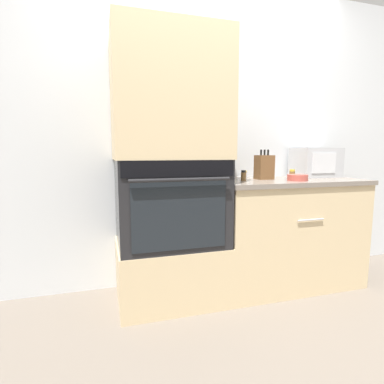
% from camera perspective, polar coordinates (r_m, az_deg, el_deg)
% --- Properties ---
extents(ground_plane, '(12.00, 12.00, 0.00)m').
position_cam_1_polar(ground_plane, '(2.30, 8.03, -21.27)').
color(ground_plane, '#6B6056').
extents(wall_back, '(8.00, 0.05, 2.50)m').
position_cam_1_polar(wall_back, '(2.61, 2.72, 10.69)').
color(wall_back, silver).
rests_on(wall_back, ground_plane).
extents(oven_cabinet_base, '(0.79, 0.60, 0.44)m').
position_cam_1_polar(oven_cabinet_base, '(2.35, -4.08, -14.64)').
color(oven_cabinet_base, beige).
rests_on(oven_cabinet_base, ground_plane).
extents(wall_oven, '(0.76, 0.64, 0.62)m').
position_cam_1_polar(wall_oven, '(2.20, -4.19, -1.83)').
color(wall_oven, black).
rests_on(wall_oven, oven_cabinet_base).
extents(oven_cabinet_upper, '(0.79, 0.60, 0.86)m').
position_cam_1_polar(oven_cabinet_upper, '(2.21, -4.40, 17.50)').
color(oven_cabinet_upper, beige).
rests_on(oven_cabinet_upper, wall_oven).
extents(counter_unit, '(1.21, 0.63, 0.89)m').
position_cam_1_polar(counter_unit, '(2.66, 17.33, -7.20)').
color(counter_unit, beige).
rests_on(counter_unit, ground_plane).
extents(microwave, '(0.38, 0.28, 0.26)m').
position_cam_1_polar(microwave, '(2.92, 22.46, 5.22)').
color(microwave, '#B2B5BA').
rests_on(microwave, counter_unit).
extents(knife_block, '(0.13, 0.12, 0.24)m').
position_cam_1_polar(knife_block, '(2.52, 13.57, 4.64)').
color(knife_block, brown).
rests_on(knife_block, counter_unit).
extents(bowl, '(0.16, 0.16, 0.05)m').
position_cam_1_polar(bowl, '(2.47, 19.46, 2.61)').
color(bowl, '#B24C42').
rests_on(bowl, counter_unit).
extents(condiment_jar_near, '(0.05, 0.05, 0.06)m').
position_cam_1_polar(condiment_jar_near, '(2.62, 9.88, 3.34)').
color(condiment_jar_near, silver).
rests_on(condiment_jar_near, counter_unit).
extents(condiment_jar_mid, '(0.04, 0.04, 0.08)m').
position_cam_1_polar(condiment_jar_mid, '(2.44, 6.64, 3.36)').
color(condiment_jar_mid, brown).
rests_on(condiment_jar_mid, counter_unit).
extents(condiment_jar_far, '(0.05, 0.05, 0.08)m').
position_cam_1_polar(condiment_jar_far, '(2.67, 18.53, 3.27)').
color(condiment_jar_far, brown).
rests_on(condiment_jar_far, counter_unit).
extents(condiment_jar_back, '(0.04, 0.04, 0.08)m').
position_cam_1_polar(condiment_jar_back, '(2.37, 9.78, 3.12)').
color(condiment_jar_back, brown).
rests_on(condiment_jar_back, counter_unit).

